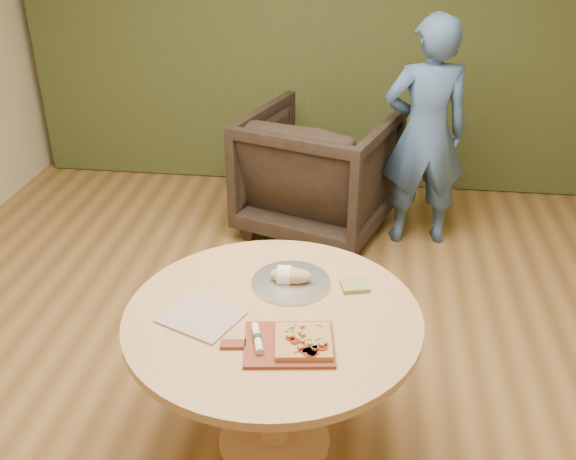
% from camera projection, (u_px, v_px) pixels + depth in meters
% --- Properties ---
extents(room_shell, '(5.04, 6.04, 2.84)m').
position_uv_depth(room_shell, '(251.00, 150.00, 2.57)').
color(room_shell, olive).
rests_on(room_shell, ground).
extents(curtain, '(4.80, 0.14, 2.78)m').
position_uv_depth(curtain, '(316.00, 18.00, 5.10)').
color(curtain, '#313A1A').
rests_on(curtain, ground).
extents(pedestal_table, '(1.26, 1.26, 0.75)m').
position_uv_depth(pedestal_table, '(273.00, 340.00, 2.76)').
color(pedestal_table, tan).
rests_on(pedestal_table, ground).
extents(pizza_paddle, '(0.46, 0.32, 0.01)m').
position_uv_depth(pizza_paddle, '(287.00, 344.00, 2.50)').
color(pizza_paddle, brown).
rests_on(pizza_paddle, pedestal_table).
extents(flatbread_pizza, '(0.25, 0.25, 0.04)m').
position_uv_depth(flatbread_pizza, '(304.00, 341.00, 2.49)').
color(flatbread_pizza, tan).
rests_on(flatbread_pizza, pizza_paddle).
extents(cutlery_roll, '(0.08, 0.20, 0.03)m').
position_uv_depth(cutlery_roll, '(257.00, 338.00, 2.50)').
color(cutlery_roll, white).
rests_on(cutlery_roll, pizza_paddle).
extents(newspaper, '(0.37, 0.35, 0.01)m').
position_uv_depth(newspaper, '(201.00, 317.00, 2.66)').
color(newspaper, silver).
rests_on(newspaper, pedestal_table).
extents(serving_tray, '(0.36, 0.36, 0.02)m').
position_uv_depth(serving_tray, '(291.00, 282.00, 2.89)').
color(serving_tray, silver).
rests_on(serving_tray, pedestal_table).
extents(bread_roll, '(0.19, 0.09, 0.09)m').
position_uv_depth(bread_roll, '(289.00, 275.00, 2.87)').
color(bread_roll, tan).
rests_on(bread_roll, serving_tray).
extents(green_packet, '(0.14, 0.13, 0.02)m').
position_uv_depth(green_packet, '(355.00, 286.00, 2.86)').
color(green_packet, olive).
rests_on(green_packet, pedestal_table).
extents(armchair, '(1.24, 1.20, 1.02)m').
position_uv_depth(armchair, '(319.00, 166.00, 4.72)').
color(armchair, black).
rests_on(armchair, ground).
extents(person_standing, '(0.65, 0.48, 1.64)m').
position_uv_depth(person_standing, '(425.00, 134.00, 4.42)').
color(person_standing, '#3B5A8C').
rests_on(person_standing, ground).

